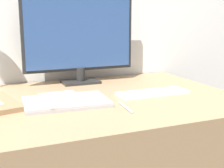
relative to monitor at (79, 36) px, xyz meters
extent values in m
cube|color=#262626|center=(0.00, 0.00, -0.22)|extent=(0.18, 0.11, 0.01)
cylinder|color=#262626|center=(0.00, 0.00, -0.18)|extent=(0.04, 0.04, 0.06)
cube|color=#262626|center=(0.00, 0.00, 0.02)|extent=(0.54, 0.01, 0.36)
cube|color=#2D4C84|center=(0.00, -0.01, 0.02)|extent=(0.51, 0.01, 0.33)
cube|color=silver|center=(0.21, -0.33, -0.22)|extent=(0.30, 0.10, 0.01)
cube|color=#B7B7BC|center=(0.21, -0.34, -0.21)|extent=(0.28, 0.08, 0.00)
cube|color=#A3A3A8|center=(-0.16, -0.34, -0.22)|extent=(0.32, 0.22, 0.01)
cube|color=#B2B2B7|center=(-0.16, -0.34, -0.21)|extent=(0.32, 0.22, 0.01)
cube|color=white|center=(-0.17, -0.34, -0.21)|extent=(0.15, 0.20, 0.01)
cube|color=beige|center=(-0.17, -0.34, -0.20)|extent=(0.11, 0.14, 0.00)
cylinder|color=silver|center=(0.02, -0.48, -0.22)|extent=(0.02, 0.14, 0.01)
camera|label=1|loc=(-0.43, -1.43, 0.09)|focal=50.00mm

